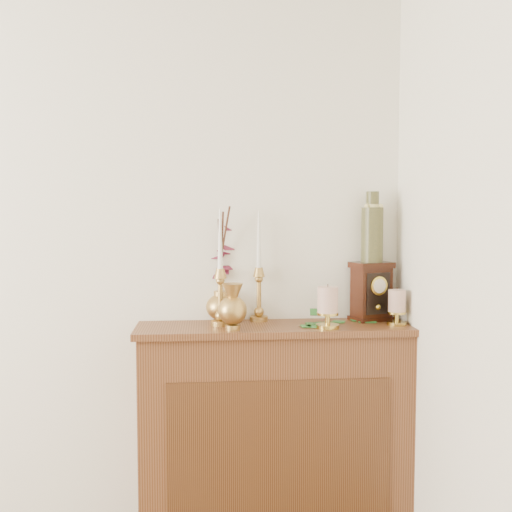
{
  "coord_description": "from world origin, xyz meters",
  "views": [
    {
      "loc": [
        1.09,
        -0.53,
        1.43
      ],
      "look_at": [
        1.31,
        2.05,
        1.24
      ],
      "focal_mm": 42.0,
      "sensor_mm": 36.0,
      "label": 1
    }
  ],
  "objects": [
    {
      "name": "pillar_candle_left",
      "position": [
        1.62,
        2.0,
        1.03
      ],
      "size": [
        0.1,
        0.1,
        0.19
      ],
      "rotation": [
        0.0,
        0.0,
        0.19
      ],
      "color": "gold",
      "rests_on": "console_shelf"
    },
    {
      "name": "ginger_jar",
      "position": [
        1.17,
        2.25,
        1.17
      ],
      "size": [
        0.22,
        0.23,
        0.53
      ],
      "rotation": [
        0.0,
        0.0,
        0.1
      ],
      "color": "tan",
      "rests_on": "console_shelf"
    },
    {
      "name": "bud_vase",
      "position": [
        1.2,
        2.0,
        1.03
      ],
      "size": [
        0.12,
        0.12,
        0.2
      ],
      "rotation": [
        0.0,
        0.0,
        0.4
      ],
      "color": "tan",
      "rests_on": "console_shelf"
    },
    {
      "name": "ceramic_vase",
      "position": [
        1.86,
        2.18,
        1.35
      ],
      "size": [
        0.1,
        0.1,
        0.33
      ],
      "rotation": [
        0.0,
        0.0,
        0.33
      ],
      "color": "black",
      "rests_on": "mantel_clock"
    },
    {
      "name": "console_shelf",
      "position": [
        1.4,
        2.1,
        0.44
      ],
      "size": [
        1.24,
        0.34,
        0.93
      ],
      "color": "brown",
      "rests_on": "ground"
    },
    {
      "name": "candlestick_center",
      "position": [
        1.34,
        2.21,
        1.1
      ],
      "size": [
        0.08,
        0.08,
        0.51
      ],
      "rotation": [
        0.0,
        0.0,
        -0.12
      ],
      "color": "tan",
      "rests_on": "console_shelf"
    },
    {
      "name": "mantel_clock",
      "position": [
        1.86,
        2.18,
        1.06
      ],
      "size": [
        0.21,
        0.18,
        0.27
      ],
      "rotation": [
        0.0,
        0.0,
        0.33
      ],
      "color": "#34140A",
      "rests_on": "console_shelf"
    },
    {
      "name": "ivy_garland",
      "position": [
        1.74,
        2.09,
        0.95
      ],
      "size": [
        0.52,
        0.21,
        0.09
      ],
      "rotation": [
        0.0,
        0.0,
        0.36
      ],
      "color": "#2A6C29",
      "rests_on": "console_shelf"
    },
    {
      "name": "pillar_candle_right",
      "position": [
        1.94,
        2.05,
        1.02
      ],
      "size": [
        0.09,
        0.09,
        0.17
      ],
      "rotation": [
        0.0,
        0.0,
        -0.14
      ],
      "color": "gold",
      "rests_on": "console_shelf"
    },
    {
      "name": "candlestick_left",
      "position": [
        1.16,
        2.11,
        1.1
      ],
      "size": [
        0.09,
        0.09,
        0.52
      ],
      "rotation": [
        0.0,
        0.0,
        0.1
      ],
      "color": "tan",
      "rests_on": "console_shelf"
    }
  ]
}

